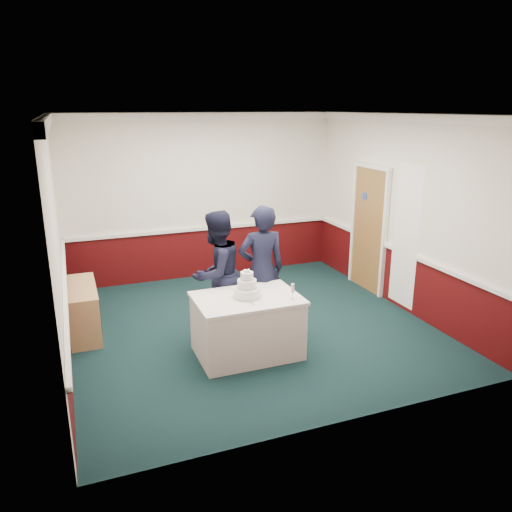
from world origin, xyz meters
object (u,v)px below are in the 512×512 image
object	(u,v)px
champagne_flute	(293,289)
person_woman	(262,270)
cake_table	(247,325)
cake_knife	(250,303)
wedding_cake	(247,289)
sideboard	(83,310)
person_man	(217,274)

from	to	relation	value
champagne_flute	person_woman	bearing A→B (deg)	94.63
cake_table	cake_knife	distance (m)	0.44
wedding_cake	cake_knife	size ratio (longest dim) A/B	1.65
champagne_flute	cake_knife	bearing A→B (deg)	171.42
sideboard	champagne_flute	xyz separation A→B (m)	(2.44, -1.69, 0.58)
sideboard	person_man	bearing A→B (deg)	-20.35
cake_table	champagne_flute	world-z (taller)	champagne_flute
sideboard	cake_table	size ratio (longest dim) A/B	0.91
sideboard	champagne_flute	bearing A→B (deg)	-34.76
sideboard	wedding_cake	size ratio (longest dim) A/B	3.30
cake_table	champagne_flute	distance (m)	0.78
person_man	sideboard	bearing A→B (deg)	-52.17
wedding_cake	person_man	xyz separation A→B (m)	(-0.17, 0.76, -0.02)
cake_knife	person_woman	size ratio (longest dim) A/B	0.12
person_woman	cake_table	bearing A→B (deg)	57.21
cake_knife	champagne_flute	size ratio (longest dim) A/B	1.07
wedding_cake	cake_knife	xyz separation A→B (m)	(-0.03, -0.20, -0.11)
champagne_flute	person_man	size ratio (longest dim) A/B	0.12
sideboard	person_man	xyz separation A→B (m)	(1.77, -0.66, 0.53)
cake_knife	person_man	xyz separation A→B (m)	(-0.14, 0.96, 0.09)
sideboard	cake_knife	size ratio (longest dim) A/B	5.45
sideboard	cake_table	bearing A→B (deg)	-36.08
champagne_flute	person_woman	size ratio (longest dim) A/B	0.11
wedding_cake	person_woman	size ratio (longest dim) A/B	0.20
sideboard	cake_knife	xyz separation A→B (m)	(1.91, -1.61, 0.44)
champagne_flute	cake_table	bearing A→B (deg)	150.75
person_man	person_woman	xyz separation A→B (m)	(0.60, -0.17, 0.03)
cake_table	wedding_cake	distance (m)	0.50
person_woman	wedding_cake	bearing A→B (deg)	57.21
champagne_flute	sideboard	bearing A→B (deg)	145.24
wedding_cake	cake_knife	distance (m)	0.23
champagne_flute	person_woman	distance (m)	0.87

